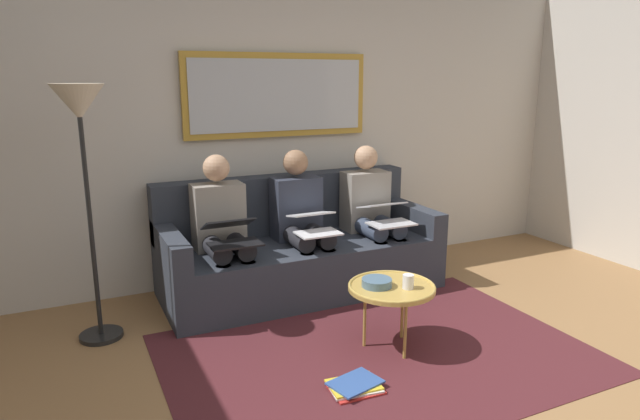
% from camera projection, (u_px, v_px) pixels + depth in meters
% --- Properties ---
extents(wall_rear, '(6.00, 0.12, 2.60)m').
position_uv_depth(wall_rear, '(275.00, 125.00, 4.73)').
color(wall_rear, beige).
rests_on(wall_rear, ground_plane).
extents(area_rug, '(2.60, 1.80, 0.01)m').
position_uv_depth(area_rug, '(378.00, 354.00, 3.50)').
color(area_rug, '#4C1E23').
rests_on(area_rug, ground_plane).
extents(couch, '(2.20, 0.90, 0.90)m').
position_uv_depth(couch, '(298.00, 251.00, 4.54)').
color(couch, '#2D333D').
rests_on(couch, ground_plane).
extents(framed_mirror, '(1.59, 0.05, 0.68)m').
position_uv_depth(framed_mirror, '(278.00, 95.00, 4.59)').
color(framed_mirror, '#B7892D').
extents(coffee_table, '(0.55, 0.55, 0.43)m').
position_uv_depth(coffee_table, '(392.00, 288.00, 3.50)').
color(coffee_table, tan).
rests_on(coffee_table, ground_plane).
extents(cup, '(0.07, 0.07, 0.09)m').
position_uv_depth(cup, '(408.00, 282.00, 3.44)').
color(cup, silver).
rests_on(cup, coffee_table).
extents(bowl, '(0.19, 0.19, 0.05)m').
position_uv_depth(bowl, '(377.00, 283.00, 3.48)').
color(bowl, slate).
rests_on(bowl, coffee_table).
extents(person_left, '(0.38, 0.58, 1.14)m').
position_uv_depth(person_left, '(371.00, 210.00, 4.68)').
color(person_left, gray).
rests_on(person_left, couch).
extents(laptop_silver, '(0.35, 0.38, 0.16)m').
position_uv_depth(laptop_silver, '(386.00, 213.00, 4.46)').
color(laptop_silver, silver).
extents(person_middle, '(0.38, 0.58, 1.14)m').
position_uv_depth(person_middle, '(301.00, 218.00, 4.41)').
color(person_middle, '#2D3342').
rests_on(person_middle, couch).
extents(laptop_white, '(0.32, 0.36, 0.15)m').
position_uv_depth(laptop_white, '(314.00, 222.00, 4.19)').
color(laptop_white, white).
extents(person_right, '(0.38, 0.58, 1.14)m').
position_uv_depth(person_right, '(222.00, 227.00, 4.14)').
color(person_right, gray).
rests_on(person_right, couch).
extents(laptop_black, '(0.36, 0.37, 0.17)m').
position_uv_depth(laptop_black, '(231.00, 232.00, 3.93)').
color(laptop_black, black).
extents(magazine_stack, '(0.32, 0.26, 0.04)m').
position_uv_depth(magazine_stack, '(355.00, 386.00, 3.10)').
color(magazine_stack, red).
rests_on(magazine_stack, ground_plane).
extents(standing_lamp, '(0.32, 0.32, 1.66)m').
position_uv_depth(standing_lamp, '(81.00, 132.00, 3.41)').
color(standing_lamp, black).
rests_on(standing_lamp, ground_plane).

